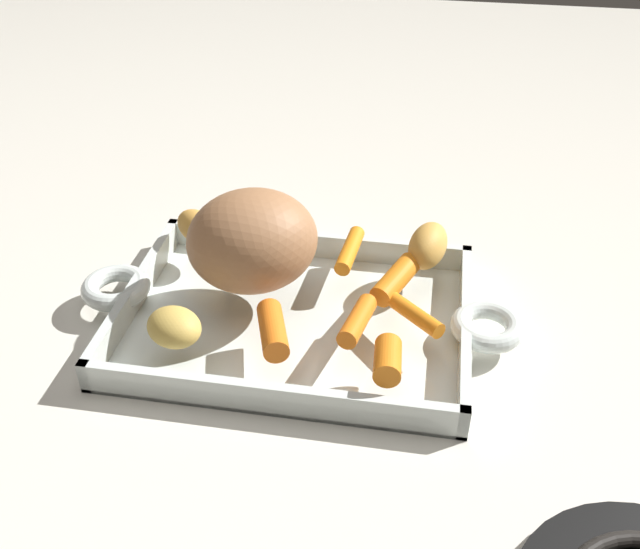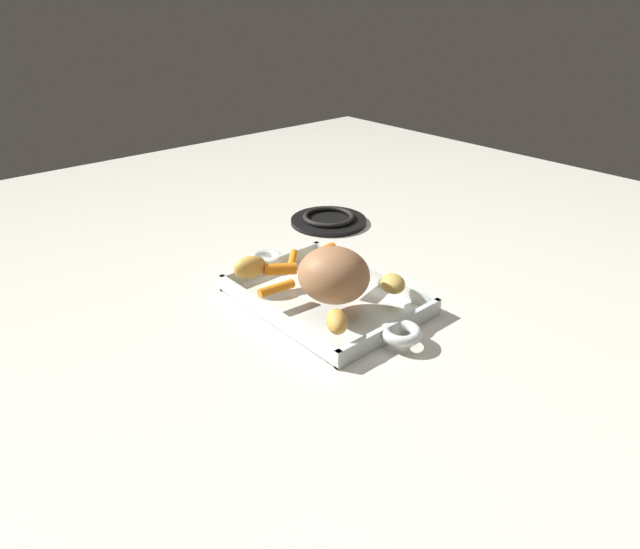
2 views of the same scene
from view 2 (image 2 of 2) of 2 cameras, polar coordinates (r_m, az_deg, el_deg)
ground_plane at (r=1.01m, az=0.57°, el=-2.86°), size 2.36×2.36×0.00m
roasting_dish at (r=1.00m, az=0.57°, el=-2.36°), size 0.43×0.24×0.03m
pork_roast at (r=0.93m, az=1.42°, el=-0.06°), size 0.16×0.15×0.10m
baby_carrot_center_left at (r=1.05m, az=-0.36°, el=0.98°), size 0.03×0.07×0.02m
baby_carrot_center_right at (r=1.03m, az=-4.13°, el=0.55°), size 0.05×0.07×0.03m
baby_carrot_long at (r=0.97m, az=-4.51°, el=-1.43°), size 0.02×0.07×0.02m
baby_carrot_northeast at (r=1.10m, az=0.54°, el=2.39°), size 0.03×0.05×0.03m
baby_carrot_southeast at (r=1.07m, az=-2.87°, el=1.42°), size 0.06×0.06×0.02m
baby_carrot_short at (r=1.02m, az=3.41°, el=0.21°), size 0.04×0.07×0.03m
potato_golden_small at (r=0.98m, az=7.49°, el=-0.94°), size 0.06×0.06×0.03m
potato_whole at (r=1.02m, az=-7.24°, el=0.76°), size 0.05×0.07×0.04m
potato_golden_large at (r=0.86m, az=1.75°, el=-4.84°), size 0.06×0.06×0.03m
stove_burner_rear at (r=1.35m, az=0.89°, el=5.67°), size 0.18×0.18×0.02m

